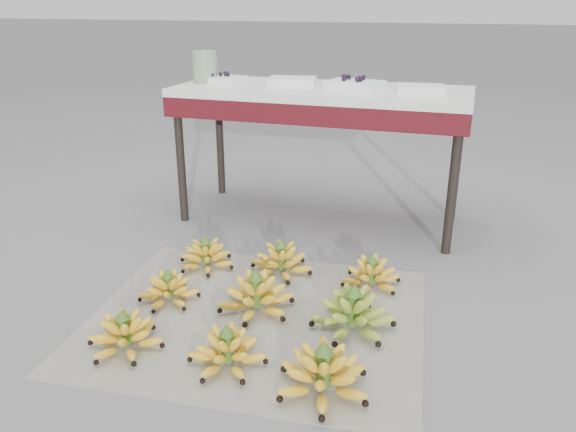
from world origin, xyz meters
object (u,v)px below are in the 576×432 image
(bunch_mid_right, at_px, (353,314))
(vendor_table, at_px, (321,104))
(tray_far_left, at_px, (222,79))
(glass_jar, at_px, (205,67))
(tray_right, at_px, (354,85))
(bunch_mid_left, at_px, (169,290))
(newspaper_mat, at_px, (257,317))
(bunch_front_center, at_px, (227,351))
(bunch_back_center, at_px, (281,261))
(bunch_back_left, at_px, (206,256))
(bunch_back_right, at_px, (371,275))
(bunch_front_left, at_px, (125,335))
(bunch_front_right, at_px, (323,374))
(tray_far_right, at_px, (421,89))
(tray_left, at_px, (292,81))
(bunch_mid_center, at_px, (256,296))

(bunch_mid_right, height_order, vendor_table, vendor_table)
(tray_far_left, distance_m, glass_jar, 0.11)
(bunch_mid_right, xyz_separation_m, vendor_table, (-0.41, 1.06, 0.57))
(vendor_table, relative_size, tray_far_left, 5.98)
(tray_right, bearing_deg, bunch_mid_left, -115.14)
(bunch_mid_left, xyz_separation_m, tray_right, (0.50, 1.07, 0.69))
(newspaper_mat, height_order, bunch_front_center, bunch_front_center)
(bunch_back_center, xyz_separation_m, vendor_table, (-0.02, 0.71, 0.58))
(newspaper_mat, bearing_deg, bunch_back_left, 138.22)
(vendor_table, bearing_deg, bunch_back_right, -59.47)
(bunch_front_center, height_order, glass_jar, glass_jar)
(newspaper_mat, xyz_separation_m, bunch_mid_right, (0.37, 0.03, 0.07))
(vendor_table, bearing_deg, bunch_front_center, -87.32)
(tray_far_left, bearing_deg, bunch_front_left, -80.27)
(bunch_mid_right, bearing_deg, bunch_front_right, -82.57)
(bunch_mid_right, height_order, bunch_back_left, bunch_mid_right)
(bunch_back_right, height_order, vendor_table, vendor_table)
(bunch_front_center, relative_size, bunch_mid_right, 0.81)
(bunch_mid_right, bearing_deg, bunch_back_right, 98.99)
(bunch_front_left, distance_m, tray_far_right, 1.76)
(bunch_back_right, bearing_deg, newspaper_mat, -135.40)
(tray_far_left, relative_size, tray_right, 0.84)
(tray_far_left, bearing_deg, glass_jar, -168.49)
(newspaper_mat, relative_size, bunch_mid_right, 3.53)
(tray_far_left, bearing_deg, bunch_mid_left, -78.36)
(bunch_mid_left, relative_size, tray_far_right, 1.24)
(bunch_mid_right, bearing_deg, bunch_back_center, 148.20)
(bunch_front_center, bearing_deg, bunch_mid_right, 37.29)
(bunch_back_right, distance_m, tray_far_right, 0.97)
(newspaper_mat, relative_size, bunch_back_center, 3.98)
(bunch_front_left, xyz_separation_m, glass_jar, (-0.33, 1.41, 0.74))
(tray_right, bearing_deg, tray_far_left, 178.93)
(tray_left, bearing_deg, bunch_mid_right, -62.01)
(bunch_front_center, xyz_separation_m, bunch_back_center, (-0.05, 0.69, 0.00))
(bunch_mid_left, relative_size, tray_far_left, 1.24)
(bunch_mid_right, bearing_deg, tray_far_left, 142.10)
(bunch_front_left, xyz_separation_m, tray_far_left, (-0.24, 1.43, 0.68))
(newspaper_mat, relative_size, bunch_front_center, 4.33)
(bunch_mid_center, relative_size, tray_far_left, 1.38)
(bunch_mid_right, bearing_deg, bunch_front_left, -143.45)
(bunch_back_right, relative_size, tray_far_left, 1.01)
(bunch_back_left, distance_m, tray_far_right, 1.30)
(bunch_mid_right, height_order, tray_right, tray_right)
(bunch_front_right, relative_size, tray_far_right, 1.59)
(bunch_mid_left, bearing_deg, newspaper_mat, -23.65)
(glass_jar, bearing_deg, bunch_mid_right, -44.61)
(bunch_front_right, bearing_deg, tray_far_left, 98.74)
(bunch_front_left, height_order, glass_jar, glass_jar)
(bunch_mid_right, bearing_deg, vendor_table, 121.05)
(tray_far_right, xyz_separation_m, glass_jar, (-1.14, 0.00, 0.06))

